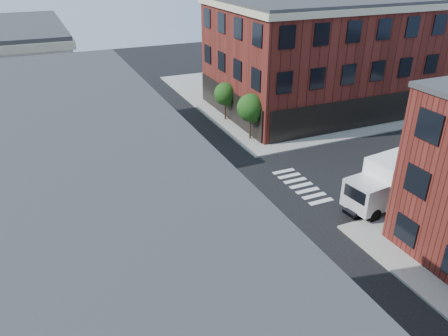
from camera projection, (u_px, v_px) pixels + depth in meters
ground at (220, 204)px, 32.10m from camera, size 120.00×120.00×0.00m
sidewalk_ne at (304, 93)px, 56.83m from camera, size 30.00×30.00×0.15m
building_ne at (329, 55)px, 49.91m from camera, size 25.00×16.00×12.00m
tree_near at (252, 109)px, 41.58m from camera, size 2.69×2.69×4.49m
tree_far at (226, 95)px, 46.62m from camera, size 2.43×2.43×4.07m
signal_pole at (153, 245)px, 22.93m from camera, size 1.29×1.24×4.60m
box_truck at (396, 180)px, 31.42m from camera, size 8.40×3.42×3.71m
traffic_cone at (169, 267)px, 25.23m from camera, size 0.40×0.40×0.69m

